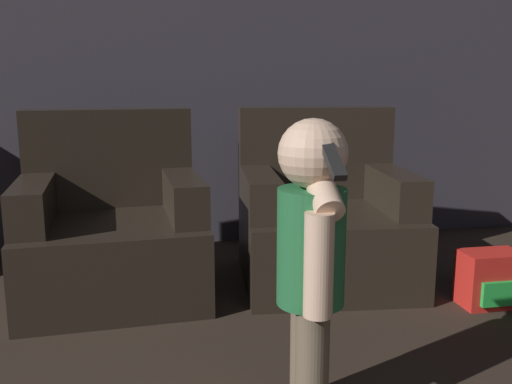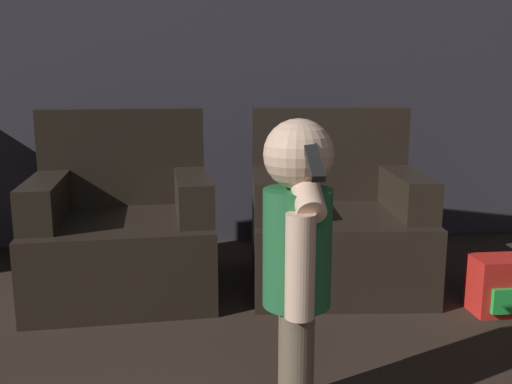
{
  "view_description": "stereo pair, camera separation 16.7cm",
  "coord_description": "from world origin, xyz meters",
  "px_view_note": "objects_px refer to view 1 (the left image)",
  "views": [
    {
      "loc": [
        -0.51,
        0.87,
        1.05
      ],
      "look_at": [
        -0.1,
        3.04,
        0.61
      ],
      "focal_mm": 40.0,
      "sensor_mm": 36.0,
      "label": 1
    },
    {
      "loc": [
        -0.35,
        0.85,
        1.05
      ],
      "look_at": [
        -0.1,
        3.04,
        0.61
      ],
      "focal_mm": 40.0,
      "sensor_mm": 36.0,
      "label": 2
    }
  ],
  "objects_px": {
    "person_toddler": "(312,247)",
    "toy_backpack": "(490,279)",
    "armchair_right": "(324,222)",
    "armchair_left": "(112,232)"
  },
  "relations": [
    {
      "from": "armchair_left",
      "to": "person_toddler",
      "type": "distance_m",
      "value": 1.42
    },
    {
      "from": "person_toddler",
      "to": "toy_backpack",
      "type": "relative_size",
      "value": 3.4
    },
    {
      "from": "armchair_left",
      "to": "person_toddler",
      "type": "bearing_deg",
      "value": -65.36
    },
    {
      "from": "armchair_left",
      "to": "person_toddler",
      "type": "height_order",
      "value": "person_toddler"
    },
    {
      "from": "armchair_left",
      "to": "armchair_right",
      "type": "height_order",
      "value": "same"
    },
    {
      "from": "armchair_left",
      "to": "person_toddler",
      "type": "xyz_separation_m",
      "value": [
        0.66,
        -1.23,
        0.25
      ]
    },
    {
      "from": "armchair_left",
      "to": "toy_backpack",
      "type": "relative_size",
      "value": 3.28
    },
    {
      "from": "toy_backpack",
      "to": "person_toddler",
      "type": "bearing_deg",
      "value": -146.65
    },
    {
      "from": "armchair_right",
      "to": "person_toddler",
      "type": "xyz_separation_m",
      "value": [
        -0.43,
        -1.23,
        0.25
      ]
    },
    {
      "from": "person_toddler",
      "to": "toy_backpack",
      "type": "distance_m",
      "value": 1.36
    }
  ]
}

